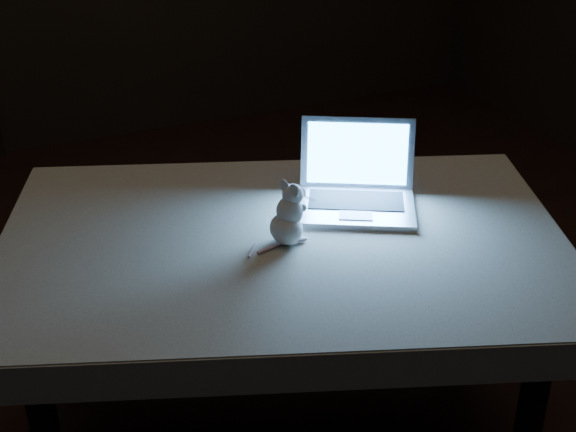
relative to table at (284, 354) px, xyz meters
name	(u,v)px	position (x,y,z in m)	size (l,w,h in m)	color
floor	(290,410)	(0.09, 0.16, -0.36)	(5.00, 5.00, 0.00)	black
table	(284,354)	(0.00, 0.00, 0.00)	(1.36, 0.88, 0.73)	black
tablecloth	(301,254)	(0.04, -0.02, 0.32)	(1.46, 0.97, 0.10)	beige
laptop	(357,175)	(0.24, 0.06, 0.48)	(0.32, 0.28, 0.22)	#B1B1B5
plush_mouse	(286,214)	(0.00, -0.02, 0.46)	(0.12, 0.12, 0.17)	silver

